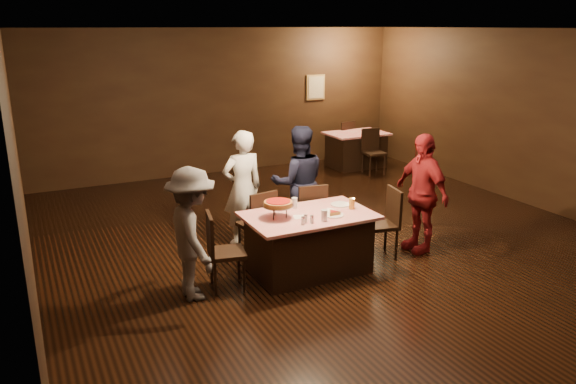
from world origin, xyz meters
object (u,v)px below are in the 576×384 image
object	(u,v)px
chair_back_far	(342,141)
chair_far_right	(308,215)
diner_navy_hoodie	(299,183)
glass_front_left	(324,215)
chair_end_right	(380,223)
glass_back	(294,203)
back_table	(356,150)
diner_white_jacket	(243,188)
diner_grey_knit	(192,234)
plate_empty	(340,204)
pizza_stand	(278,204)
chair_far_left	(256,223)
chair_end_left	(227,251)
main_table	(308,243)
diner_red_shirt	(421,193)
glass_amber	(352,204)
chair_back_near	(374,152)

from	to	relation	value
chair_back_far	chair_far_right	bearing A→B (deg)	41.69
diner_navy_hoodie	glass_front_left	size ratio (longest dim) A/B	12.00
chair_end_right	glass_back	distance (m)	1.24
back_table	chair_far_right	bearing A→B (deg)	-130.67
diner_white_jacket	glass_back	world-z (taller)	diner_white_jacket
chair_back_far	diner_grey_knit	bearing A→B (deg)	33.10
diner_white_jacket	diner_navy_hoodie	xyz separation A→B (m)	(0.83, -0.13, 0.01)
diner_navy_hoodie	plate_empty	world-z (taller)	diner_navy_hoodie
diner_navy_hoodie	chair_far_right	bearing A→B (deg)	99.41
chair_back_far	pizza_stand	bearing A→B (deg)	39.65
chair_far_left	glass_back	world-z (taller)	chair_far_left
chair_end_left	diner_navy_hoodie	world-z (taller)	diner_navy_hoodie
back_table	diner_white_jacket	xyz separation A→B (m)	(-3.96, -3.18, 0.45)
diner_grey_knit	main_table	bearing A→B (deg)	-87.94
chair_end_right	pizza_stand	distance (m)	1.57
chair_far_right	glass_back	distance (m)	0.73
diner_white_jacket	plate_empty	distance (m)	1.46
glass_front_left	diner_red_shirt	bearing A→B (deg)	8.84
diner_navy_hoodie	diner_grey_knit	xyz separation A→B (m)	(-1.96, -1.18, -0.07)
diner_grey_knit	glass_amber	distance (m)	2.12
diner_grey_knit	pizza_stand	size ratio (longest dim) A/B	4.08
chair_far_right	chair_back_far	world-z (taller)	same
chair_far_right	diner_white_jacket	bearing A→B (deg)	-24.17
main_table	chair_back_near	bearing A→B (deg)	46.33
diner_navy_hoodie	pizza_stand	size ratio (longest dim) A/B	4.42
diner_red_shirt	diner_grey_knit	bearing A→B (deg)	-92.24
glass_amber	chair_end_left	bearing A→B (deg)	178.32
diner_white_jacket	pizza_stand	bearing A→B (deg)	86.48
chair_back_far	chair_end_left	bearing A→B (deg)	35.33
pizza_stand	glass_front_left	bearing A→B (deg)	-37.87
diner_grey_knit	plate_empty	xyz separation A→B (m)	(2.07, 0.19, 0.00)
chair_end_right	diner_grey_knit	xyz separation A→B (m)	(-2.62, -0.04, 0.30)
chair_back_near	chair_back_far	bearing A→B (deg)	96.47
plate_empty	glass_amber	xyz separation A→B (m)	(0.05, -0.20, 0.06)
chair_far_right	chair_back_near	distance (m)	4.36
chair_back_far	diner_red_shirt	bearing A→B (deg)	58.28
back_table	pizza_stand	distance (m)	5.94
chair_far_right	glass_amber	distance (m)	0.90
chair_back_far	diner_navy_hoodie	distance (m)	5.02
chair_far_right	main_table	bearing A→B (deg)	70.81
glass_back	plate_empty	bearing A→B (deg)	-14.04
chair_end_left	glass_front_left	distance (m)	1.24
chair_far_left	chair_far_right	distance (m)	0.80
chair_end_left	chair_end_right	xyz separation A→B (m)	(2.20, 0.00, 0.00)
chair_far_right	chair_end_left	xyz separation A→B (m)	(-1.50, -0.75, 0.00)
chair_end_left	glass_amber	world-z (taller)	chair_end_left
chair_far_right	chair_end_left	world-z (taller)	same
diner_navy_hoodie	glass_amber	size ratio (longest dim) A/B	12.00
chair_back_near	diner_navy_hoodie	bearing A→B (deg)	-133.78
pizza_stand	chair_far_right	bearing A→B (deg)	41.19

